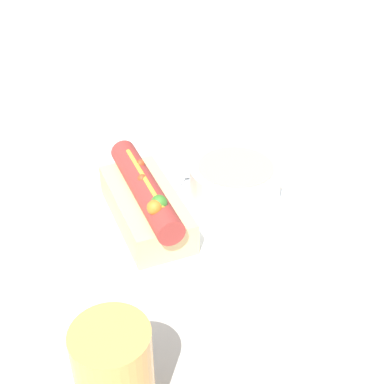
% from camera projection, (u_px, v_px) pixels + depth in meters
% --- Properties ---
extents(ground_plane, '(4.00, 4.00, 0.00)m').
position_uv_depth(ground_plane, '(192.00, 227.00, 0.64)').
color(ground_plane, '#BCB7AD').
extents(dinner_plate, '(0.25, 0.25, 0.02)m').
position_uv_depth(dinner_plate, '(192.00, 221.00, 0.63)').
color(dinner_plate, white).
rests_on(dinner_plate, ground_plane).
extents(hot_dog, '(0.17, 0.07, 0.07)m').
position_uv_depth(hot_dog, '(146.00, 202.00, 0.60)').
color(hot_dog, '#E5C17F').
rests_on(hot_dog, dinner_plate).
extents(soup_bowl, '(0.11, 0.11, 0.05)m').
position_uv_depth(soup_bowl, '(235.00, 181.00, 0.64)').
color(soup_bowl, silver).
rests_on(soup_bowl, dinner_plate).
extents(spoon, '(0.13, 0.12, 0.01)m').
position_uv_depth(spoon, '(182.00, 179.00, 0.68)').
color(spoon, '#B7B7BC').
rests_on(spoon, dinner_plate).
extents(drinking_glass, '(0.06, 0.06, 0.10)m').
position_uv_depth(drinking_glass, '(115.00, 378.00, 0.41)').
color(drinking_glass, '#D8994C').
rests_on(drinking_glass, ground_plane).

